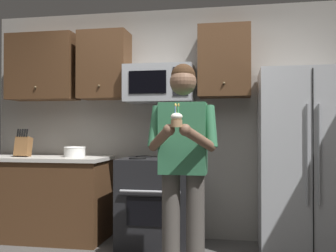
% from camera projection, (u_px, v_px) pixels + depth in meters
% --- Properties ---
extents(wall_back, '(4.40, 0.10, 2.60)m').
position_uv_depth(wall_back, '(177.00, 123.00, 4.50)').
color(wall_back, gray).
rests_on(wall_back, ground).
extents(oven_range, '(0.76, 0.70, 0.93)m').
position_uv_depth(oven_range, '(157.00, 201.00, 4.13)').
color(oven_range, black).
rests_on(oven_range, ground).
extents(microwave, '(0.74, 0.41, 0.40)m').
position_uv_depth(microwave, '(160.00, 84.00, 4.26)').
color(microwave, '#9EA0A5').
extents(refrigerator, '(0.90, 0.75, 1.80)m').
position_uv_depth(refrigerator, '(306.00, 162.00, 3.83)').
color(refrigerator, '#B7BABF').
rests_on(refrigerator, ground).
extents(cabinet_row_upper, '(2.78, 0.36, 0.76)m').
position_uv_depth(cabinet_row_upper, '(111.00, 65.00, 4.42)').
color(cabinet_row_upper, '#4C301C').
extents(counter_left, '(1.44, 0.66, 0.92)m').
position_uv_depth(counter_left, '(44.00, 197.00, 4.38)').
color(counter_left, '#4C301C').
rests_on(counter_left, ground).
extents(knife_block, '(0.16, 0.15, 0.32)m').
position_uv_depth(knife_block, '(23.00, 146.00, 4.38)').
color(knife_block, brown).
rests_on(knife_block, counter_left).
extents(bowl_large_white, '(0.24, 0.24, 0.11)m').
position_uv_depth(bowl_large_white, '(75.00, 152.00, 4.35)').
color(bowl_large_white, white).
rests_on(bowl_large_white, counter_left).
extents(person, '(0.60, 0.48, 1.76)m').
position_uv_depth(person, '(183.00, 157.00, 3.18)').
color(person, '#4C4742').
rests_on(person, ground).
extents(cupcake, '(0.09, 0.09, 0.17)m').
position_uv_depth(cupcake, '(177.00, 120.00, 2.86)').
color(cupcake, '#A87F56').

